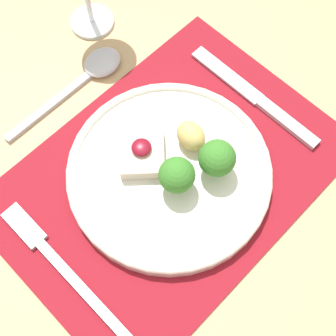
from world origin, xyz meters
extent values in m
plane|color=brown|center=(0.00, 0.00, 0.00)|extent=(8.00, 8.00, 0.00)
cube|color=tan|center=(0.00, 0.00, 0.76)|extent=(1.49, 1.02, 0.03)
cube|color=maroon|center=(0.00, 0.00, 0.78)|extent=(0.43, 0.30, 0.00)
cylinder|color=silver|center=(0.00, 0.00, 0.79)|extent=(0.26, 0.26, 0.02)
torus|color=silver|center=(0.00, 0.00, 0.80)|extent=(0.26, 0.26, 0.01)
cube|color=beige|center=(-0.01, 0.04, 0.81)|extent=(0.08, 0.08, 0.02)
ellipsoid|color=maroon|center=(-0.01, 0.04, 0.82)|extent=(0.02, 0.02, 0.01)
cylinder|color=#84B256|center=(0.04, -0.04, 0.80)|extent=(0.01, 0.01, 0.02)
sphere|color=#387A28|center=(0.04, -0.04, 0.83)|extent=(0.05, 0.05, 0.05)
cylinder|color=#84B256|center=(-0.01, -0.02, 0.80)|extent=(0.01, 0.01, 0.02)
sphere|color=#387A28|center=(-0.01, -0.02, 0.83)|extent=(0.04, 0.04, 0.04)
ellipsoid|color=tan|center=(0.05, 0.01, 0.81)|extent=(0.04, 0.05, 0.03)
cube|color=#B2B2B7|center=(-0.17, -0.03, 0.78)|extent=(0.01, 0.15, 0.01)
cube|color=#B2B2B7|center=(-0.17, 0.08, 0.78)|extent=(0.02, 0.06, 0.01)
cube|color=#B2B2B7|center=(0.16, -0.06, 0.78)|extent=(0.02, 0.10, 0.01)
cube|color=#B2B2B7|center=(0.16, 0.05, 0.78)|extent=(0.02, 0.12, 0.00)
cube|color=#B2B2B7|center=(-0.04, 0.19, 0.78)|extent=(0.15, 0.01, 0.01)
ellipsoid|color=#B2B2B7|center=(0.06, 0.19, 0.78)|extent=(0.06, 0.05, 0.02)
cylinder|color=white|center=(0.10, 0.26, 0.78)|extent=(0.06, 0.06, 0.01)
cylinder|color=white|center=(0.10, 0.26, 0.82)|extent=(0.01, 0.01, 0.07)
camera|label=1|loc=(-0.16, -0.16, 1.33)|focal=50.00mm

